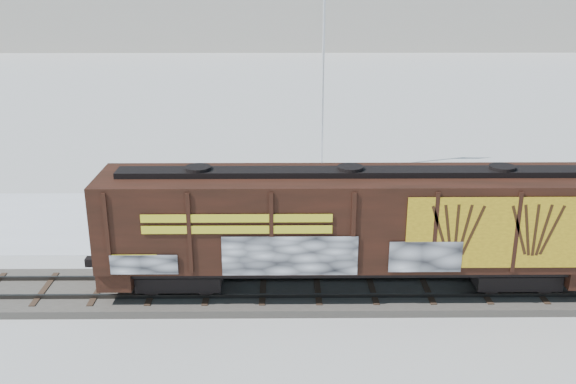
{
  "coord_description": "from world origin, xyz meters",
  "views": [
    {
      "loc": [
        0.74,
        -21.11,
        11.26
      ],
      "look_at": [
        0.94,
        3.0,
        2.99
      ],
      "focal_mm": 40.0,
      "sensor_mm": 36.0,
      "label": 1
    }
  ],
  "objects_px": {
    "hopper_railcar": "(349,222)",
    "car_dark": "(315,201)",
    "flagpole": "(325,100)",
    "car_silver": "(176,210)",
    "car_white": "(230,217)"
  },
  "relations": [
    {
      "from": "flagpole",
      "to": "car_silver",
      "type": "relative_size",
      "value": 2.87
    },
    {
      "from": "hopper_railcar",
      "to": "car_silver",
      "type": "xyz_separation_m",
      "value": [
        -7.35,
        7.0,
        -2.16
      ]
    },
    {
      "from": "hopper_railcar",
      "to": "flagpole",
      "type": "height_order",
      "value": "flagpole"
    },
    {
      "from": "flagpole",
      "to": "car_dark",
      "type": "height_order",
      "value": "flagpole"
    },
    {
      "from": "hopper_railcar",
      "to": "flagpole",
      "type": "distance_m",
      "value": 15.43
    },
    {
      "from": "flagpole",
      "to": "car_silver",
      "type": "height_order",
      "value": "flagpole"
    },
    {
      "from": "car_white",
      "to": "hopper_railcar",
      "type": "bearing_deg",
      "value": -118.37
    },
    {
      "from": "car_white",
      "to": "car_dark",
      "type": "distance_m",
      "value": 4.53
    },
    {
      "from": "car_dark",
      "to": "hopper_railcar",
      "type": "bearing_deg",
      "value": -155.2
    },
    {
      "from": "car_silver",
      "to": "flagpole",
      "type": "bearing_deg",
      "value": -63.75
    },
    {
      "from": "hopper_railcar",
      "to": "car_white",
      "type": "relative_size",
      "value": 4.0
    },
    {
      "from": "hopper_railcar",
      "to": "car_dark",
      "type": "xyz_separation_m",
      "value": [
        -0.78,
        8.27,
        -2.19
      ]
    },
    {
      "from": "car_silver",
      "to": "car_dark",
      "type": "height_order",
      "value": "car_silver"
    },
    {
      "from": "car_silver",
      "to": "car_white",
      "type": "height_order",
      "value": "car_white"
    },
    {
      "from": "flagpole",
      "to": "car_silver",
      "type": "bearing_deg",
      "value": -131.63
    }
  ]
}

